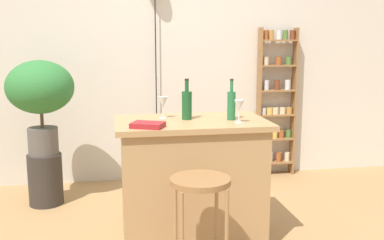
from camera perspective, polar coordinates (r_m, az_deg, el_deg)
The scene contains 11 objects.
back_wall at distance 4.86m, azimuth -3.52°, elevation 8.84°, with size 6.40×0.10×2.80m, color beige.
kitchen_counter at distance 3.39m, azimuth -0.09°, elevation -7.73°, with size 1.11×0.69×0.93m.
bar_stool at distance 2.75m, azimuth 1.05°, elevation -10.79°, with size 0.37×0.37×0.69m.
spice_shelf at distance 5.06m, azimuth 10.70°, elevation 2.37°, with size 0.42×0.13×1.64m.
plant_stool at distance 4.40m, azimuth -18.17°, elevation -7.18°, with size 0.31×0.31×0.47m, color #2D2823.
potted_plant at distance 4.24m, azimuth -18.77°, elevation 3.31°, with size 0.60×0.54×0.86m.
bottle_sauce_amber at distance 3.29m, azimuth -0.67°, elevation 2.03°, with size 0.07×0.07×0.30m.
bottle_vinegar at distance 3.28m, azimuth 5.03°, elevation 1.98°, with size 0.06×0.06×0.30m.
wine_glass_left at distance 3.34m, azimuth -3.71°, elevation 2.20°, with size 0.07×0.07×0.16m.
wine_glass_center at distance 3.17m, azimuth 6.02°, elevation 1.72°, with size 0.07×0.07×0.16m.
cookbook at distance 3.01m, azimuth -5.66°, elevation -0.63°, with size 0.21×0.15×0.04m, color maroon.
Camera 1 is at (-0.56, -2.87, 1.51)m, focal length 41.85 mm.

